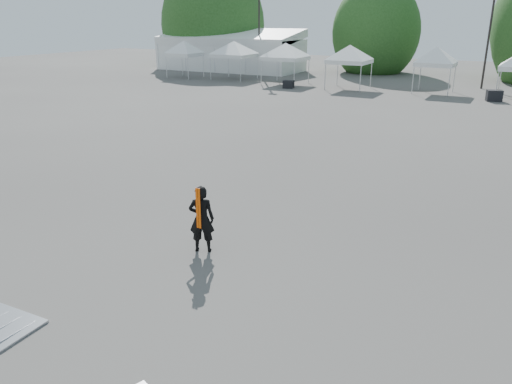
% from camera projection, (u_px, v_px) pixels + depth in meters
% --- Properties ---
extents(ground, '(120.00, 120.00, 0.00)m').
position_uv_depth(ground, '(254.00, 216.00, 14.19)').
color(ground, '#474442').
rests_on(ground, ground).
extents(marquee, '(15.00, 6.25, 4.23)m').
position_uv_depth(marquee, '(230.00, 51.00, 52.46)').
color(marquee, white).
rests_on(marquee, ground).
extents(light_pole_west, '(0.60, 0.25, 10.30)m').
position_uv_depth(light_pole_west, '(259.00, 12.00, 48.57)').
color(light_pole_west, black).
rests_on(light_pole_west, ground).
extents(light_pole_east, '(0.60, 0.25, 9.80)m').
position_uv_depth(light_pole_east, '(492.00, 15.00, 37.56)').
color(light_pole_east, black).
rests_on(light_pole_east, ground).
extents(tree_far_w, '(4.80, 4.80, 7.30)m').
position_uv_depth(tree_far_w, '(213.00, 25.00, 55.90)').
color(tree_far_w, '#382314').
rests_on(tree_far_w, ground).
extents(tree_mid_w, '(4.16, 4.16, 6.33)m').
position_uv_depth(tree_mid_w, '(376.00, 32.00, 49.67)').
color(tree_mid_w, '#382314').
rests_on(tree_mid_w, ground).
extents(tent_a, '(3.74, 3.74, 3.88)m').
position_uv_depth(tent_a, '(184.00, 43.00, 45.65)').
color(tent_a, silver).
rests_on(tent_a, ground).
extents(tent_b, '(4.66, 4.66, 3.88)m').
position_uv_depth(tent_b, '(234.00, 44.00, 44.44)').
color(tent_b, silver).
rests_on(tent_b, ground).
extents(tent_c, '(4.54, 4.54, 3.88)m').
position_uv_depth(tent_c, '(286.00, 46.00, 41.41)').
color(tent_c, silver).
rests_on(tent_c, ground).
extents(tent_d, '(4.25, 4.25, 3.88)m').
position_uv_depth(tent_d, '(350.00, 48.00, 38.43)').
color(tent_d, silver).
rests_on(tent_d, ground).
extents(tent_e, '(3.84, 3.84, 3.88)m').
position_uv_depth(tent_e, '(437.00, 50.00, 36.23)').
color(tent_e, silver).
rests_on(tent_e, ground).
extents(man, '(0.71, 0.61, 1.65)m').
position_uv_depth(man, '(202.00, 219.00, 11.79)').
color(man, black).
rests_on(man, ground).
extents(crate_west, '(0.84, 0.68, 0.61)m').
position_uv_depth(crate_west, '(289.00, 84.00, 39.48)').
color(crate_west, black).
rests_on(crate_west, ground).
extents(crate_mid, '(1.12, 0.97, 0.74)m').
position_uv_depth(crate_mid, '(494.00, 96.00, 33.38)').
color(crate_mid, black).
rests_on(crate_mid, ground).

